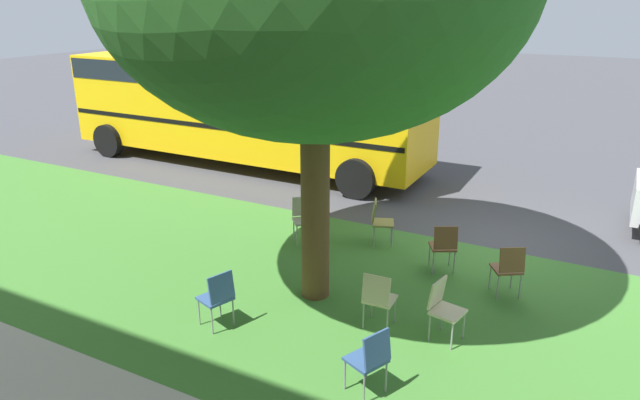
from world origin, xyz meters
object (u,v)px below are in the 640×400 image
object	(u,v)px
chair_2	(304,216)
chair_5	(378,296)
chair_0	(443,305)
chair_3	(379,219)
chair_4	(444,244)
chair_7	(370,357)
chair_6	(509,266)
school_bus	(243,102)
chair_1	(218,295)

from	to	relation	value
chair_2	chair_5	distance (m)	3.33
chair_0	chair_3	bearing A→B (deg)	-52.34
chair_0	chair_2	xyz separation A→B (m)	(3.35, -2.06, 0.00)
chair_4	chair_5	distance (m)	2.21
chair_2	chair_5	xyz separation A→B (m)	(-2.47, 2.24, 0.00)
chair_0	chair_4	size ratio (longest dim) A/B	1.00
chair_7	chair_5	bearing A→B (deg)	-71.43
chair_5	chair_6	distance (m)	2.33
chair_6	school_bus	world-z (taller)	school_bus
chair_1	chair_6	bearing A→B (deg)	-140.58
chair_0	chair_2	world-z (taller)	same
chair_3	chair_4	bearing A→B (deg)	157.68
chair_2	chair_6	bearing A→B (deg)	174.00
chair_1	chair_5	xyz separation A→B (m)	(-2.03, -1.03, 0.00)
chair_3	chair_6	world-z (taller)	same
chair_7	chair_6	bearing A→B (deg)	-107.02
chair_2	school_bus	world-z (taller)	school_bus
chair_3	chair_5	size ratio (longest dim) A/B	1.00
chair_5	chair_7	bearing A→B (deg)	108.57
chair_2	chair_4	size ratio (longest dim) A/B	1.00
chair_5	chair_7	world-z (taller)	same
chair_6	chair_7	size ratio (longest dim) A/B	1.00
chair_7	school_bus	world-z (taller)	school_bus
chair_3	school_bus	world-z (taller)	school_bus
chair_4	chair_0	bearing A→B (deg)	106.14
chair_3	chair_2	bearing A→B (deg)	21.47
chair_6	school_bus	xyz separation A→B (m)	(8.06, -4.42, 1.24)
chair_4	chair_6	bearing A→B (deg)	162.43
chair_2	chair_7	size ratio (longest dim) A/B	1.00
chair_4	chair_5	world-z (taller)	same
chair_5	chair_0	bearing A→B (deg)	-168.20
chair_2	chair_7	bearing A→B (deg)	128.96
chair_7	school_bus	bearing A→B (deg)	-47.19
chair_5	chair_3	bearing A→B (deg)	-68.14
chair_1	school_bus	xyz separation A→B (m)	(4.58, -7.28, 1.24)
chair_5	chair_6	xyz separation A→B (m)	(-1.45, -1.83, 0.00)
chair_2	chair_3	world-z (taller)	same
chair_0	chair_6	world-z (taller)	same
chair_3	chair_7	size ratio (longest dim) A/B	1.00
chair_2	chair_7	distance (m)	4.66
chair_2	chair_4	xyz separation A→B (m)	(-2.77, 0.05, 0.00)
chair_3	chair_4	xyz separation A→B (m)	(-1.42, 0.58, 0.00)
chair_0	chair_6	distance (m)	1.74
chair_1	school_bus	bearing A→B (deg)	-57.83
chair_2	chair_5	size ratio (longest dim) A/B	1.00
chair_5	chair_7	xyz separation A→B (m)	(-0.46, 1.38, 0.00)
chair_0	chair_6	xyz separation A→B (m)	(-0.56, -1.64, 0.00)
chair_1	chair_3	size ratio (longest dim) A/B	1.00
chair_6	chair_7	xyz separation A→B (m)	(0.98, 3.21, 0.00)
chair_0	chair_2	size ratio (longest dim) A/B	1.00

